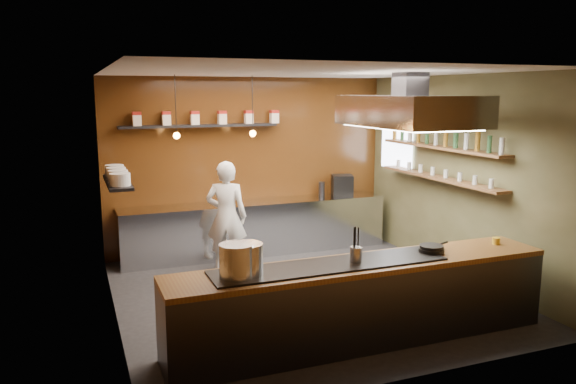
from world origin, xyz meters
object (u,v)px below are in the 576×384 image
extractor_hood (409,111)px  chef (226,216)px  espresso_machine (342,185)px  stockpot_large (237,261)px  stockpot_small (246,259)px

extractor_hood → chef: bearing=138.4°
extractor_hood → espresso_machine: bearing=82.0°
stockpot_large → stockpot_small: stockpot_large is taller
stockpot_large → chef: 3.15m
espresso_machine → stockpot_large: bearing=-110.2°
stockpot_large → stockpot_small: size_ratio=1.01×
stockpot_large → espresso_machine: bearing=51.3°
extractor_hood → chef: extractor_hood is taller
chef → stockpot_small: bearing=102.6°
extractor_hood → stockpot_large: 3.32m
extractor_hood → stockpot_small: extractor_hood is taller
espresso_machine → chef: chef is taller
stockpot_large → espresso_machine: 4.99m
stockpot_large → chef: bearing=76.9°
stockpot_small → espresso_machine: espresso_machine is taller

